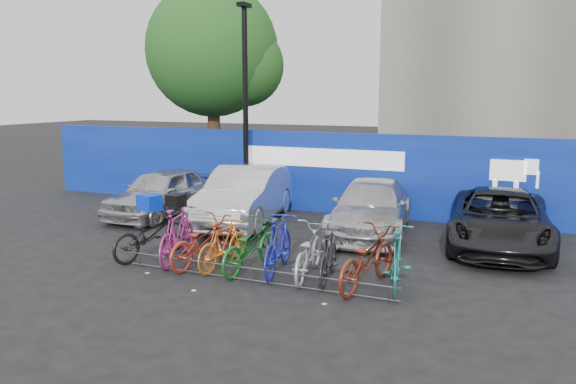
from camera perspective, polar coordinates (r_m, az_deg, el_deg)
The scene contains 21 objects.
ground at distance 11.26m, azimuth -2.20°, elevation -8.29°, with size 100.00×100.00×0.00m, color black.
hoarding at distance 16.49m, azimuth 6.69°, elevation 1.81°, with size 22.00×0.18×2.40m.
tree at distance 22.81m, azimuth -7.12°, elevation 13.79°, with size 5.40×5.20×7.80m.
lamppost at distance 16.96m, azimuth -4.35°, elevation 9.09°, with size 0.25×0.50×6.11m.
bike_rack at distance 10.70m, azimuth -3.59°, elevation -8.38°, with size 5.60×0.03×0.30m.
car_0 at distance 16.74m, azimuth -12.73°, elevation -0.02°, with size 1.64×4.07×1.39m, color #AFAFB4.
car_1 at distance 15.40m, azimuth -4.38°, elevation -0.32°, with size 1.65×4.74×1.56m, color silver.
car_2 at distance 14.48m, azimuth 8.42°, elevation -1.56°, with size 1.84×4.54×1.32m, color #B4B4B9.
car_3 at distance 13.90m, azimuth 20.74°, elevation -2.59°, with size 2.19×4.76×1.32m, color black.
bike_0 at distance 12.55m, azimuth -13.77°, elevation -4.16°, with size 0.70×2.01×1.05m, color black.
bike_1 at distance 12.07m, azimuth -11.21°, elevation -4.24°, with size 0.57×2.00×1.20m, color #C12E8E.
bike_2 at distance 11.78m, azimuth -8.66°, elevation -4.99°, with size 0.68×1.94×1.02m, color #A93321.
bike_3 at distance 11.51m, azimuth -6.60°, elevation -5.31°, with size 0.48×1.69×1.02m, color orange.
bike_4 at distance 11.32m, azimuth -3.86°, elevation -5.50°, with size 0.68×1.95×1.02m, color #156820.
bike_5 at distance 11.12m, azimuth -1.00°, elevation -5.37°, with size 0.55×1.95×1.17m, color #1E28B4.
bike_6 at distance 10.93m, azimuth 2.03°, elevation -6.06°, with size 0.68×1.94×1.02m, color #AEAFB7.
bike_7 at distance 10.71m, azimuth 4.15°, elevation -6.47°, with size 0.47×1.67×1.00m, color #27272A.
bike_8 at distance 10.44m, azimuth 8.01°, elevation -6.69°, with size 0.73×2.10×1.10m, color maroon.
bike_9 at distance 10.47m, azimuth 11.02°, elevation -6.57°, with size 0.55×1.93×1.16m, color #227C74.
cargo_crate at distance 12.40m, azimuth -13.90°, elevation -1.04°, with size 0.47×0.36×0.34m, color #052BC6.
cargo_topcase at distance 11.92m, azimuth -11.33°, elevation -0.85°, with size 0.34×0.31×0.25m, color black.
Camera 1 is at (4.56, -9.67, 3.53)m, focal length 35.00 mm.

